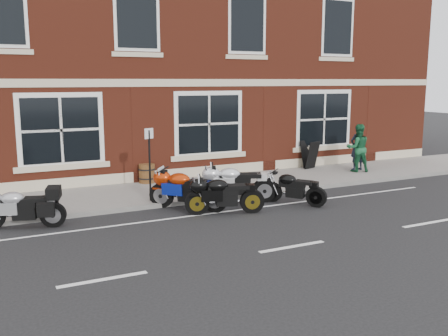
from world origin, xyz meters
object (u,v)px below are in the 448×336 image
Objects in this scene: parking_sign at (150,159)px; moto_touring_silver at (20,206)px; barrel_planter at (147,173)px; moto_naked_black at (293,187)px; pedestrian_right at (358,148)px; moto_sport_red at (187,188)px; pedestrian_left at (357,147)px; moto_sport_silver at (235,182)px; moto_sport_black at (223,194)px; a_board_sign at (310,154)px.

moto_touring_silver is at bearing 172.04° from parking_sign.
moto_naked_black is at bearing -54.64° from barrel_planter.
moto_sport_red is at bearing 34.46° from pedestrian_right.
barrel_planter is (-7.89, 1.22, -0.56)m from pedestrian_left.
pedestrian_right is at bearing -50.28° from moto_sport_silver.
moto_naked_black is at bearing -78.51° from moto_touring_silver.
moto_sport_red reaches higher than moto_sport_black.
moto_sport_black is 7.50m from pedestrian_right.
pedestrian_right is at bearing -29.92° from moto_sport_red.
a_board_sign is at bearing 14.58° from moto_naked_black.
moto_naked_black is 2.65× the size of barrel_planter.
moto_touring_silver is 1.13× the size of pedestrian_left.
moto_sport_red is 1.05× the size of moto_naked_black.
moto_sport_red is 1.57m from moto_sport_silver.
pedestrian_left reaches higher than moto_touring_silver.
moto_sport_silver is 1.31× the size of moto_naked_black.
moto_sport_silver is 2.52m from parking_sign.
moto_naked_black is at bearing -45.88° from parking_sign.
moto_touring_silver is at bearing 28.85° from pedestrian_right.
pedestrian_right reaches higher than moto_sport_red.
pedestrian_left is (6.29, 2.06, 0.40)m from moto_sport_silver.
pedestrian_left reaches higher than barrel_planter.
moto_sport_red is at bearing 57.55° from moto_sport_black.
a_board_sign is at bearing -16.96° from moto_sport_red.
a_board_sign is 1.72× the size of barrel_planter.
moto_touring_silver is 5.31m from barrel_planter.
moto_sport_red is 0.97× the size of pedestrian_right.
pedestrian_left is at bearing -3.45° from moto_naked_black.
moto_sport_silver is at bearing 111.93° from moto_naked_black.
barrel_planter is at bearing 28.06° from moto_sport_black.
moto_touring_silver is 1.10× the size of pedestrian_right.
moto_sport_silver is 1.22× the size of pedestrian_right.
moto_sport_silver is at bearing -64.07° from barrel_planter.
pedestrian_left is at bearing -12.45° from parking_sign.
moto_sport_silver is at bearing -23.27° from moto_sport_black.
moto_sport_black is at bearing 24.18° from pedestrian_left.
pedestrian_right is at bearing -69.23° from a_board_sign.
pedestrian_left is (7.16, 3.04, 0.44)m from moto_sport_black.
moto_touring_silver is at bearing 10.84° from pedestrian_left.
barrel_planter is 2.72m from parking_sign.
moto_naked_black is 5.14m from barrel_planter.
parking_sign is at bearing 27.04° from pedestrian_right.
pedestrian_right reaches higher than barrel_planter.
moto_naked_black is 4.12m from parking_sign.
pedestrian_left is 1.81m from a_board_sign.
moto_naked_black is at bearing -100.18° from moto_sport_silver.
moto_naked_black is 5.45m from pedestrian_right.
moto_naked_black is (2.25, 0.07, -0.05)m from moto_sport_black.
moto_touring_silver is 4.99m from moto_sport_black.
moto_sport_silver is 3.47× the size of barrel_planter.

